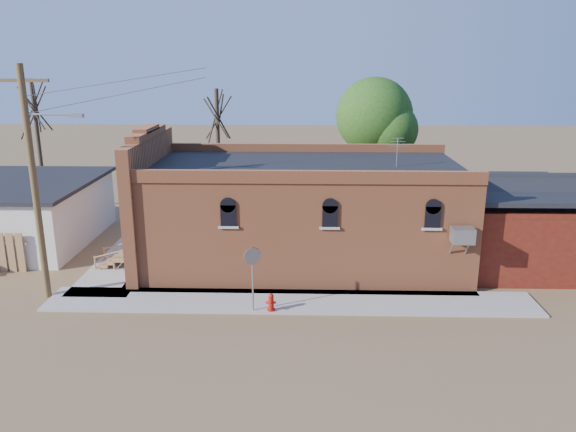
{
  "coord_description": "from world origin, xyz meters",
  "views": [
    {
      "loc": [
        1.96,
        -19.18,
        9.21
      ],
      "look_at": [
        1.28,
        4.78,
        2.4
      ],
      "focal_mm": 35.0,
      "sensor_mm": 36.0,
      "label": 1
    }
  ],
  "objects_px": {
    "brick_bar": "(296,213)",
    "utility_pole": "(35,179)",
    "trash_barrel": "(143,256)",
    "stop_sign": "(252,262)",
    "fire_hydrant": "(271,302)"
  },
  "relations": [
    {
      "from": "utility_pole",
      "to": "stop_sign",
      "type": "bearing_deg",
      "value": -8.27
    },
    {
      "from": "brick_bar",
      "to": "utility_pole",
      "type": "height_order",
      "value": "utility_pole"
    },
    {
      "from": "fire_hydrant",
      "to": "stop_sign",
      "type": "distance_m",
      "value": 1.72
    },
    {
      "from": "fire_hydrant",
      "to": "trash_barrel",
      "type": "height_order",
      "value": "trash_barrel"
    },
    {
      "from": "brick_bar",
      "to": "utility_pole",
      "type": "bearing_deg",
      "value": -156.31
    },
    {
      "from": "brick_bar",
      "to": "trash_barrel",
      "type": "relative_size",
      "value": 20.05
    },
    {
      "from": "utility_pole",
      "to": "trash_barrel",
      "type": "height_order",
      "value": "utility_pole"
    },
    {
      "from": "utility_pole",
      "to": "stop_sign",
      "type": "distance_m",
      "value": 8.79
    },
    {
      "from": "utility_pole",
      "to": "stop_sign",
      "type": "relative_size",
      "value": 3.6
    },
    {
      "from": "brick_bar",
      "to": "stop_sign",
      "type": "distance_m",
      "value": 5.71
    },
    {
      "from": "brick_bar",
      "to": "fire_hydrant",
      "type": "relative_size",
      "value": 24.22
    },
    {
      "from": "utility_pole",
      "to": "fire_hydrant",
      "type": "bearing_deg",
      "value": -7.68
    },
    {
      "from": "brick_bar",
      "to": "stop_sign",
      "type": "bearing_deg",
      "value": -105.58
    },
    {
      "from": "trash_barrel",
      "to": "utility_pole",
      "type": "bearing_deg",
      "value": -130.02
    },
    {
      "from": "utility_pole",
      "to": "stop_sign",
      "type": "height_order",
      "value": "utility_pole"
    }
  ]
}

